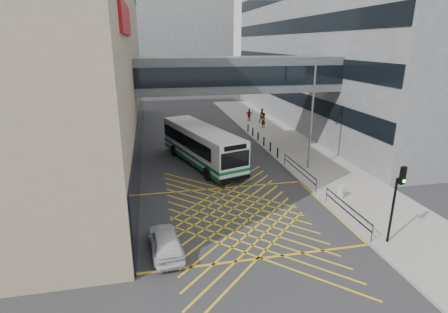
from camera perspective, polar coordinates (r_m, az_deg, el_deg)
ground at (r=21.79m, az=2.19°, el=-9.75°), size 120.00×120.00×0.00m
building_right at (r=51.44m, az=23.13°, el=16.54°), size 24.09×44.00×20.00m
building_far at (r=78.73m, az=-10.29°, el=16.98°), size 28.00×16.00×18.00m
skybridge at (r=31.75m, az=2.40°, el=13.26°), size 20.00×4.10×3.00m
pavement at (r=37.74m, az=10.00°, el=2.31°), size 6.00×54.00×0.16m
box_junction at (r=21.78m, az=2.19°, el=-9.74°), size 12.00×9.00×0.01m
bus at (r=30.50m, az=-3.79°, el=2.00°), size 5.94×11.77×3.23m
car_white at (r=18.30m, az=-9.58°, el=-13.50°), size 2.11×4.29×1.32m
car_dark at (r=31.50m, az=-4.24°, el=0.57°), size 2.62×4.78×1.42m
car_silver at (r=35.72m, az=1.13°, el=2.59°), size 2.23×4.19×1.24m
traffic_light at (r=19.64m, az=26.44°, el=-5.51°), size 0.34×0.51×4.28m
street_lamp at (r=28.85m, az=13.89°, el=7.46°), size 1.97×0.41×8.68m
litter_bin at (r=24.95m, az=18.44°, el=-5.45°), size 0.51×0.51×0.88m
kerb_railings at (r=24.97m, az=15.08°, el=-4.41°), size 0.05×12.54×1.00m
bollards at (r=36.69m, az=6.05°, el=2.89°), size 0.14×10.14×0.90m
pedestrian_a at (r=43.29m, az=6.41°, el=5.89°), size 0.91×0.84×1.88m
pedestrian_b at (r=46.05m, az=6.26°, el=6.61°), size 0.90×0.53×1.84m
pedestrian_c at (r=46.97m, az=4.13°, el=6.74°), size 1.03×0.70×1.60m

